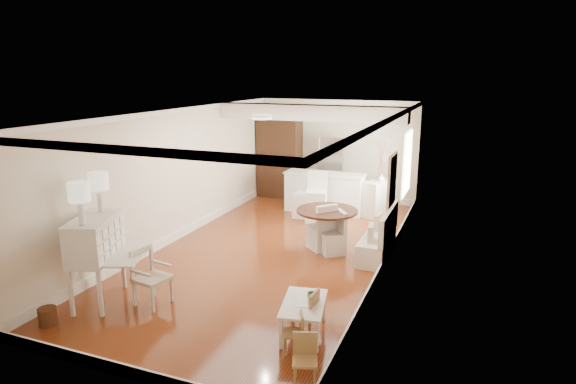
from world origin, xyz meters
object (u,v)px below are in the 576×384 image
Objects in this scene: kids_chair_c at (305,360)px; dining_table at (327,230)px; kids_chair_b at (305,312)px; pantry_cabinet at (280,157)px; slip_chair_near at (333,233)px; breakfast_counter at (324,192)px; kids_chair_a at (293,332)px; wicker_basket at (48,316)px; fridge at (343,171)px; bar_stool_right at (316,197)px; kids_table at (303,318)px; slip_chair_far at (321,226)px; bar_stool_left at (302,198)px; secretary_bureau at (97,260)px; sideboard at (379,198)px; gustavian_armchair at (152,277)px.

dining_table is (-1.05, 4.29, 0.12)m from kids_chair_c.
kids_chair_b is 7.70m from pantry_cabinet.
slip_chair_near is (0.18, -0.20, 0.02)m from dining_table.
pantry_cabinet reaches higher than slip_chair_near.
pantry_cabinet is (-1.70, 1.08, 0.63)m from breakfast_counter.
kids_chair_a is 0.67m from kids_chair_c.
slip_chair_near is at bearing -46.77° from dining_table.
wicker_basket is 0.39× the size of kids_chair_b.
bar_stool_right is at bearing -94.06° from fridge.
slip_chair_far reaches higher than kids_table.
kids_chair_c is 0.61× the size of slip_chair_far.
fridge reaches higher than bar_stool_right.
kids_chair_a is 0.62× the size of slip_chair_near.
slip_chair_near is at bearing -54.75° from pantry_cabinet.
slip_chair_far is 2.22m from bar_stool_left.
kids_chair_b is 5.20m from bar_stool_right.
kids_chair_b is 1.10× the size of kids_chair_c.
secretary_bureau is 5.41× the size of wicker_basket.
sideboard reaches higher than kids_chair_b.
kids_table is 1.73× the size of kids_chair_a.
gustavian_armchair is 3.48× the size of wicker_basket.
dining_table is 0.13m from slip_chair_far.
bar_stool_left is (-1.89, 5.19, 0.26)m from kids_table.
slip_chair_far is 0.42× the size of pantry_cabinet.
wicker_basket is 7.95m from sideboard.
bar_stool_right is (-1.49, 5.46, 0.33)m from kids_chair_a.
bar_stool_left is 1.06× the size of sideboard.
pantry_cabinet reaches higher than secretary_bureau.
breakfast_counter is 0.89× the size of pantry_cabinet.
breakfast_counter is (-0.75, 2.61, 0.03)m from slip_chair_far.
slip_chair_far is at bearing -57.55° from bar_stool_left.
breakfast_counter is 0.88m from bar_stool_right.
kids_table is at bearing -28.76° from slip_chair_near.
slip_chair_near is 0.43× the size of breakfast_counter.
kids_chair_a is at bearing -29.57° from slip_chair_near.
slip_chair_near is (3.02, 4.19, 0.31)m from wicker_basket.
kids_chair_b reaches higher than kids_table.
dining_table is at bearing -77.61° from sideboard.
kids_table is 0.53× the size of fridge.
slip_chair_near is at bearing -53.87° from bar_stool_left.
slip_chair_near reaches higher than kids_chair_c.
kids_chair_c is (0.36, -0.56, 0.03)m from kids_chair_a.
wicker_basket is at bearing -105.78° from breakfast_counter.
gustavian_armchair reaches higher than slip_chair_near.
kids_chair_a is (2.51, -0.44, -0.17)m from gustavian_armchair.
fridge reaches higher than secretary_bureau.
bar_stool_right is 1.95m from fridge.
sideboard is at bearing -151.13° from slip_chair_far.
gustavian_armchair is at bearing 14.23° from slip_chair_far.
kids_chair_a is at bearing -79.63° from fridge.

